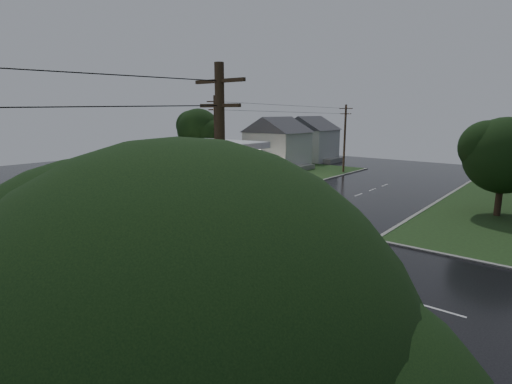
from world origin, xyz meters
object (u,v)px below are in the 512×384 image
Objects in this scene: car_pump at (251,181)px; tree_se at (193,382)px; gas_station at (187,159)px; house_far at (310,138)px; utility_pole_n at (345,137)px; tree_ne_near at (506,156)px; utility_pole_se at (222,217)px; house_near at (278,142)px; car_crossing at (217,256)px; utility_pole_nw at (216,149)px; car_north at (318,199)px; tree_nw_behind at (199,130)px; pylon_sign at (216,164)px.

tree_se is at bearing -52.39° from car_pump.
gas_station is 28.61m from house_far.
utility_pole_n is at bearing 48.53° from gas_station.
tree_ne_near is at bearing -34.10° from utility_pole_n.
gas_station is at bearing -97.50° from house_far.
gas_station is 45.83m from utility_pole_se.
house_near is 1.23× the size of tree_ne_near.
house_far is at bearing 9.31° from car_crossing.
utility_pole_nw is 11.62m from car_north.
car_north is at bearing 112.68° from utility_pole_se.
tree_ne_near is at bearing -35.77° from house_far.
tree_nw_behind is at bearing 170.53° from tree_ne_near.
pylon_sign is (15.18, -9.20, 1.46)m from gas_station.
utility_pole_se is 58.64m from tree_nw_behind.
pylon_sign is 1.51× the size of car_crossing.
house_far is 73.99m from tree_se.
pylon_sign is 0.54× the size of house_far.
tree_nw_behind is 48.65m from tree_ne_near.
car_north is at bearing -156.73° from tree_ne_near.
utility_pole_se is at bearing 130.95° from tree_se.
car_north is (-16.10, 31.51, -4.93)m from tree_se.
tree_se is at bearing -45.94° from pylon_sign.
utility_pole_se reaches higher than utility_pole_n.
utility_pole_nw is at bearing 27.99° from car_crossing.
car_pump is at bearing 109.67° from utility_pole_nw.
pylon_sign reaches higher than car_north.
tree_se is at bearing -49.05° from utility_pole_se.
car_pump is (-12.05, 3.79, 0.10)m from car_north.
house_far is 1.23× the size of tree_ne_near.
tree_ne_near is (23.64, 12.49, -0.16)m from utility_pole_nw.
tree_se is 18.87m from car_crossing.
utility_pole_n is at bearing 87.92° from pylon_sign.
gas_station is 2.62× the size of tree_nw_behind.
house_near reaches higher than car_crossing.
utility_pole_nw reaches higher than house_far.
utility_pole_se is 1.22× the size of tree_ne_near.
tree_se is at bearing -55.24° from house_near.
car_crossing is 27.03m from car_pump.
utility_pole_n is 42.82m from car_crossing.
utility_pole_nw reaches higher than tree_ne_near.
tree_se is (5.65, -6.51, -0.16)m from utility_pole_se.
pylon_sign is at bearing -67.72° from house_near.
utility_pole_se is at bearing -61.32° from house_far.
utility_pole_nw is 2.89× the size of car_north.
gas_station is 2.37× the size of house_far.
utility_pole_nw is 2.19× the size of car_pump.
car_pump is at bearing -27.19° from tree_nw_behind.
utility_pole_nw is 1.10× the size of tree_nw_behind.
tree_se is (37.10, -64.01, 1.16)m from house_far.
utility_pole_se reaches higher than tree_ne_near.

